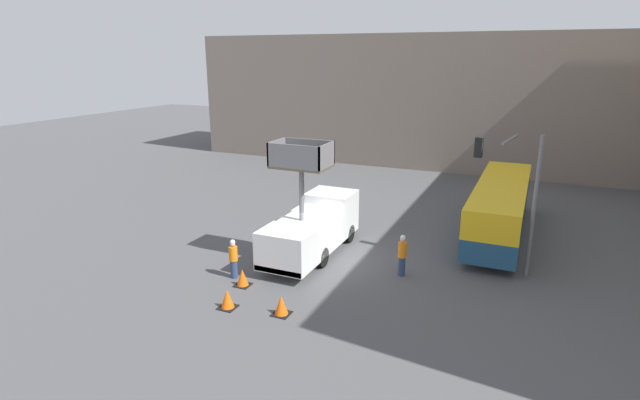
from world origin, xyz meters
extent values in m
plane|color=#4C4C4F|center=(0.00, 0.00, 0.00)|extent=(120.00, 120.00, 0.00)
cube|color=gray|center=(0.00, 25.85, 5.61)|extent=(44.00, 10.00, 11.21)
cube|color=white|center=(-1.12, 2.54, 1.52)|extent=(2.33, 2.11, 2.19)
cube|color=white|center=(-1.12, -0.99, 1.28)|extent=(2.33, 4.93, 1.72)
cube|color=red|center=(-1.12, -3.40, 0.57)|extent=(2.28, 0.10, 0.24)
cylinder|color=black|center=(-2.13, 2.54, 0.47)|extent=(0.30, 0.94, 0.94)
cylinder|color=black|center=(-0.11, 2.54, 0.47)|extent=(0.30, 0.94, 0.94)
cylinder|color=black|center=(-2.13, -0.99, 0.47)|extent=(0.30, 0.94, 0.94)
cylinder|color=black|center=(-0.11, -0.99, 0.47)|extent=(0.30, 0.94, 0.94)
cylinder|color=slate|center=(-1.12, -0.99, 3.39)|extent=(0.24, 0.24, 2.49)
cube|color=brown|center=(-1.12, -0.99, 4.69)|extent=(2.54, 1.71, 0.10)
cube|color=slate|center=(-2.35, -0.99, 5.26)|extent=(0.08, 1.71, 1.05)
cube|color=slate|center=(0.11, -0.99, 5.26)|extent=(0.08, 1.71, 1.05)
cube|color=slate|center=(-1.12, -0.17, 5.26)|extent=(2.54, 0.08, 1.05)
cube|color=slate|center=(-1.12, -1.80, 5.26)|extent=(2.54, 0.08, 1.05)
cube|color=navy|center=(6.96, 6.78, 0.99)|extent=(2.50, 11.55, 1.12)
cube|color=yellow|center=(6.96, 6.78, 2.23)|extent=(2.50, 11.55, 1.37)
cube|color=black|center=(6.96, 6.78, 2.03)|extent=(2.52, 11.09, 0.60)
cylinder|color=black|center=(5.86, 10.36, 0.50)|extent=(0.30, 1.00, 1.00)
cylinder|color=black|center=(8.06, 10.36, 0.50)|extent=(0.30, 1.00, 1.00)
cylinder|color=black|center=(5.86, 3.19, 0.50)|extent=(0.30, 1.00, 1.00)
cylinder|color=black|center=(8.06, 3.19, 0.50)|extent=(0.30, 1.00, 1.00)
cylinder|color=slate|center=(8.60, 1.83, 3.15)|extent=(0.18, 0.18, 6.29)
cylinder|color=slate|center=(7.34, 2.03, 5.99)|extent=(0.52, 2.55, 0.13)
cube|color=black|center=(6.07, 2.23, 5.54)|extent=(0.37, 0.37, 0.90)
sphere|color=red|center=(6.07, 2.23, 5.79)|extent=(0.20, 0.20, 0.20)
cylinder|color=navy|center=(-3.18, -3.64, 0.41)|extent=(0.32, 0.32, 0.81)
cylinder|color=orange|center=(-3.18, -3.64, 1.13)|extent=(0.38, 0.38, 0.64)
sphere|color=tan|center=(-3.18, -3.64, 1.57)|extent=(0.22, 0.22, 0.22)
sphere|color=white|center=(-3.18, -3.64, 1.66)|extent=(0.23, 0.23, 0.23)
cylinder|color=navy|center=(3.51, -0.41, 0.44)|extent=(0.32, 0.32, 0.87)
cylinder|color=orange|center=(3.51, -0.41, 1.22)|extent=(0.38, 0.38, 0.69)
sphere|color=tan|center=(3.51, -0.41, 1.68)|extent=(0.24, 0.24, 0.24)
sphere|color=white|center=(3.51, -0.41, 1.78)|extent=(0.25, 0.25, 0.25)
cube|color=black|center=(-2.41, -4.17, 0.01)|extent=(0.65, 0.65, 0.03)
cone|color=#F25B0F|center=(-2.41, -4.17, 0.37)|extent=(0.52, 0.52, 0.74)
cube|color=black|center=(0.27, -5.68, 0.01)|extent=(0.67, 0.67, 0.03)
cone|color=#F25B0F|center=(0.27, -5.68, 0.38)|extent=(0.54, 0.54, 0.77)
cube|color=black|center=(-1.89, -6.07, 0.01)|extent=(0.67, 0.67, 0.03)
cone|color=#F25B0F|center=(-1.89, -6.07, 0.38)|extent=(0.54, 0.54, 0.77)
camera|label=1|loc=(8.49, -20.59, 9.46)|focal=28.00mm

